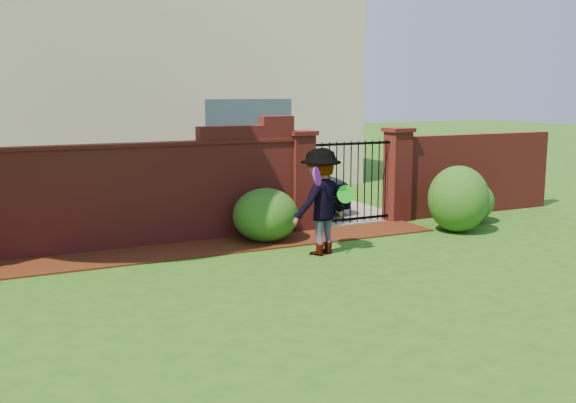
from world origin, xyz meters
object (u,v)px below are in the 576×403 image
car (281,177)px  man (322,202)px  frisbee_green (345,194)px  frisbee_purple (317,176)px

car → man: (-1.29, -4.15, 0.16)m
frisbee_green → man: bearing=155.9°
man → frisbee_green: man is taller
frisbee_purple → frisbee_green: size_ratio=1.00×
car → frisbee_purple: frisbee_purple is taller
car → man: bearing=-114.9°
car → frisbee_green: car is taller
car → frisbee_green: bearing=-110.0°
frisbee_purple → frisbee_green: (0.62, 0.17, -0.34)m
man → frisbee_green: 0.39m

